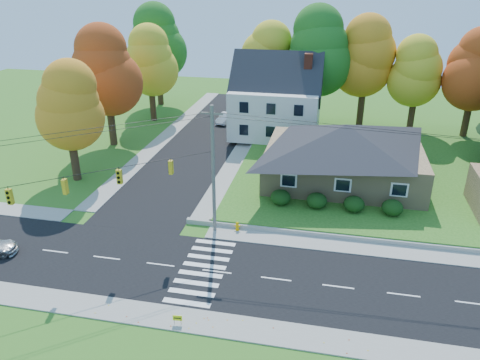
{
  "coord_description": "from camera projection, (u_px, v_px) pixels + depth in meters",
  "views": [
    {
      "loc": [
        6.86,
        -25.18,
        18.47
      ],
      "look_at": [
        -0.09,
        8.0,
        3.23
      ],
      "focal_mm": 35.0,
      "sensor_mm": 36.0,
      "label": 1
    }
  ],
  "objects": [
    {
      "name": "ground",
      "position": [
        217.0,
        272.0,
        31.33
      ],
      "size": [
        120.0,
        120.0,
        0.0
      ],
      "primitive_type": "plane",
      "color": "#3D7923"
    },
    {
      "name": "road_main",
      "position": [
        217.0,
        272.0,
        31.33
      ],
      "size": [
        90.0,
        8.0,
        0.02
      ],
      "primitive_type": "cube",
      "color": "black",
      "rests_on": "ground"
    },
    {
      "name": "road_cross",
      "position": [
        206.0,
        139.0,
        56.04
      ],
      "size": [
        8.0,
        44.0,
        0.02
      ],
      "primitive_type": "cube",
      "color": "black",
      "rests_on": "ground"
    },
    {
      "name": "sidewalk_north",
      "position": [
        233.0,
        234.0,
        35.78
      ],
      "size": [
        90.0,
        2.0,
        0.08
      ],
      "primitive_type": "cube",
      "color": "#9C9A90",
      "rests_on": "ground"
    },
    {
      "name": "sidewalk_south",
      "position": [
        195.0,
        321.0,
        26.85
      ],
      "size": [
        90.0,
        2.0,
        0.08
      ],
      "primitive_type": "cube",
      "color": "#9C9A90",
      "rests_on": "ground"
    },
    {
      "name": "lawn",
      "position": [
        392.0,
        166.0,
        47.55
      ],
      "size": [
        30.0,
        30.0,
        0.5
      ],
      "primitive_type": "cube",
      "color": "#3D7923",
      "rests_on": "ground"
    },
    {
      "name": "ranch_house",
      "position": [
        344.0,
        152.0,
        42.78
      ],
      "size": [
        14.6,
        10.6,
        5.4
      ],
      "color": "tan",
      "rests_on": "lawn"
    },
    {
      "name": "colonial_house",
      "position": [
        276.0,
        101.0,
        54.45
      ],
      "size": [
        10.4,
        8.4,
        9.6
      ],
      "color": "silver",
      "rests_on": "lawn"
    },
    {
      "name": "hedge_row",
      "position": [
        335.0,
        202.0,
        38.21
      ],
      "size": [
        10.7,
        1.7,
        1.27
      ],
      "color": "#163A10",
      "rests_on": "lawn"
    },
    {
      "name": "traffic_infrastructure",
      "position": [
        218.0,
        194.0,
        30.46
      ],
      "size": [
        38.1,
        10.66,
        10.0
      ],
      "color": "#666059",
      "rests_on": "ground"
    },
    {
      "name": "tree_lot_0",
      "position": [
        268.0,
        59.0,
        58.66
      ],
      "size": [
        6.72,
        6.72,
        12.51
      ],
      "color": "#3F2A19",
      "rests_on": "lawn"
    },
    {
      "name": "tree_lot_1",
      "position": [
        316.0,
        51.0,
        56.11
      ],
      "size": [
        7.84,
        7.84,
        14.6
      ],
      "color": "#3F2A19",
      "rests_on": "lawn"
    },
    {
      "name": "tree_lot_2",
      "position": [
        366.0,
        57.0,
        56.15
      ],
      "size": [
        7.28,
        7.28,
        13.56
      ],
      "color": "#3F2A19",
      "rests_on": "lawn"
    },
    {
      "name": "tree_lot_3",
      "position": [
        418.0,
        71.0,
        54.67
      ],
      "size": [
        6.16,
        6.16,
        11.47
      ],
      "color": "#3F2A19",
      "rests_on": "lawn"
    },
    {
      "name": "tree_lot_4",
      "position": [
        476.0,
        70.0,
        52.38
      ],
      "size": [
        6.72,
        6.72,
        12.51
      ],
      "color": "#3F2A19",
      "rests_on": "lawn"
    },
    {
      "name": "tree_west_0",
      "position": [
        66.0,
        107.0,
        42.29
      ],
      "size": [
        6.16,
        6.16,
        11.47
      ],
      "color": "#3F2A19",
      "rests_on": "ground"
    },
    {
      "name": "tree_west_1",
      "position": [
        106.0,
        71.0,
        50.87
      ],
      "size": [
        7.28,
        7.28,
        13.56
      ],
      "color": "#3F2A19",
      "rests_on": "ground"
    },
    {
      "name": "tree_west_2",
      "position": [
        149.0,
        61.0,
        59.88
      ],
      "size": [
        6.72,
        6.72,
        12.51
      ],
      "color": "#3F2A19",
      "rests_on": "ground"
    },
    {
      "name": "tree_west_3",
      "position": [
        157.0,
        42.0,
        66.86
      ],
      "size": [
        7.84,
        7.84,
        14.6
      ],
      "color": "#3F2A19",
      "rests_on": "ground"
    },
    {
      "name": "white_car",
      "position": [
        225.0,
        118.0,
        61.72
      ],
      "size": [
        1.98,
        4.01,
        1.26
      ],
      "primitive_type": "imported",
      "rotation": [
        0.0,
        0.0,
        -0.17
      ],
      "color": "white",
      "rests_on": "road_cross"
    },
    {
      "name": "fire_hydrant",
      "position": [
        237.0,
        227.0,
        36.13
      ],
      "size": [
        0.44,
        0.35,
        0.78
      ],
      "color": "#DEA000",
      "rests_on": "ground"
    },
    {
      "name": "yard_sign",
      "position": [
        177.0,
        318.0,
        26.44
      ],
      "size": [
        0.54,
        0.08,
        0.68
      ],
      "color": "black",
      "rests_on": "ground"
    }
  ]
}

